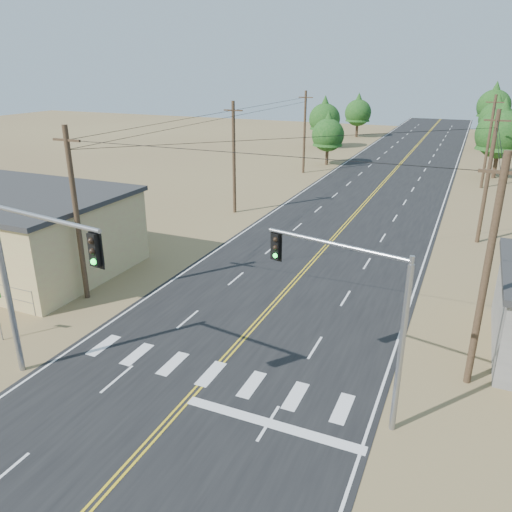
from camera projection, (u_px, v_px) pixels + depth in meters
The scene contains 16 objects.
ground at pixel (87, 511), 15.44m from camera, with size 220.00×220.00×0.00m, color olive.
road at pixel (339, 232), 41.08m from camera, with size 15.00×200.00×0.02m, color black.
utility_pole_left_near at pixel (76, 214), 27.79m from camera, with size 1.80×0.30×10.00m.
utility_pole_left_mid at pixel (234, 157), 44.89m from camera, with size 1.80×0.30×10.00m.
utility_pole_left_far at pixel (305, 132), 61.98m from camera, with size 1.80×0.30×10.00m.
utility_pole_right_near at pixel (486, 274), 19.92m from camera, with size 1.80×0.30×10.00m.
utility_pole_right_mid at pixel (488, 177), 37.01m from camera, with size 1.80×0.30×10.00m.
utility_pole_right_far at pixel (489, 142), 54.11m from camera, with size 1.80×0.30×10.00m.
signal_mast_left at pixel (28, 269), 19.77m from camera, with size 6.41×1.34×7.93m.
signal_mast_right at pixel (361, 305), 18.16m from camera, with size 5.71×1.49×7.04m.
tree_left_near at pixel (328, 132), 67.27m from camera, with size 4.36×4.36×7.27m.
tree_left_mid at pixel (325, 116), 81.03m from camera, with size 5.03×5.03×8.38m.
tree_left_far at pixel (358, 110), 93.43m from camera, with size 4.87×4.87×8.12m.
tree_right_near at pixel (501, 129), 58.79m from camera, with size 5.69×5.69×9.48m.
tree_right_mid at pixel (496, 116), 78.95m from camera, with size 5.23×5.23×8.71m.
tree_right_far at pixel (494, 103), 93.89m from camera, with size 6.09×6.09×10.15m.
Camera 1 is at (9.43, -8.49, 12.93)m, focal length 35.00 mm.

